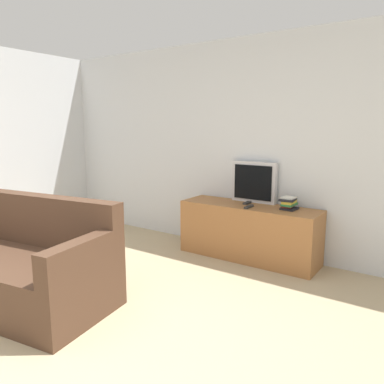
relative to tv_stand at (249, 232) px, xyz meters
The scene contains 8 objects.
ground_plane 2.76m from the tv_stand, 93.97° to the right, with size 14.00×14.00×0.00m, color tan.
wall_back 1.04m from the tv_stand, 122.95° to the left, with size 9.00×0.06×2.60m.
tv_stand is the anchor object (origin of this frame).
television 0.60m from the tv_stand, 101.25° to the left, with size 0.56×0.09×0.49m.
couch 2.60m from the tv_stand, 122.28° to the right, with size 2.27×1.19×0.92m.
book_stack 0.60m from the tv_stand, ahead, with size 0.20×0.23×0.14m.
remote_on_stand 0.34m from the tv_stand, 135.33° to the left, with size 0.05×0.14×0.02m.
remote_secondary 0.36m from the tv_stand, 65.86° to the right, with size 0.04×0.18×0.02m.
Camera 1 is at (2.07, -1.16, 1.57)m, focal length 35.00 mm.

